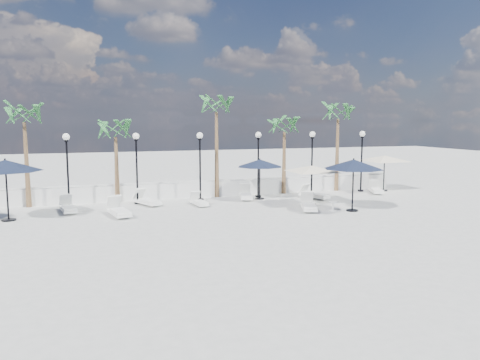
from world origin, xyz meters
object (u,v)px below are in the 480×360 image
object	(u,v)px
lounger_0	(68,207)
parasol_cream_sq_b	(385,156)
parasol_navy_left	(5,166)
parasol_navy_right	(354,165)
lounger_1	(119,211)
parasol_navy_mid	(260,163)
lounger_5	(309,205)
lounger_7	(376,190)
lounger_6	(314,195)
lounger_2	(199,202)
parasol_cream_sq_a	(312,166)
lounger_3	(147,200)
lounger_4	(246,195)

from	to	relation	value
lounger_0	parasol_cream_sq_b	distance (m)	19.15
parasol_navy_left	parasol_navy_right	bearing A→B (deg)	-10.56
lounger_1	parasol_cream_sq_b	xyz separation A→B (m)	(16.73, 2.82, 1.99)
parasol_navy_mid	parasol_cream_sq_b	distance (m)	8.69
lounger_5	parasol_cream_sq_b	xyz separation A→B (m)	(7.56, 4.38, 2.00)
lounger_5	lounger_7	xyz separation A→B (m)	(6.48, 3.66, -0.03)
parasol_navy_left	lounger_6	bearing A→B (deg)	3.44
lounger_2	parasol_navy_right	xyz separation A→B (m)	(6.90, -3.91, 2.12)
lounger_0	lounger_1	xyz separation A→B (m)	(2.29, -1.76, 0.03)
lounger_0	lounger_6	world-z (taller)	same
parasol_navy_left	parasol_cream_sq_a	world-z (taller)	parasol_navy_left
parasol_navy_right	parasol_cream_sq_b	xyz separation A→B (m)	(5.58, 5.24, -0.07)
lounger_3	parasol_cream_sq_b	distance (m)	15.22
lounger_2	parasol_navy_left	size ratio (longest dim) A/B	0.54
lounger_6	lounger_1	bearing A→B (deg)	164.00
lounger_4	parasol_cream_sq_b	bearing A→B (deg)	15.58
lounger_1	parasol_cream_sq_a	bearing A→B (deg)	-11.89
parasol_cream_sq_a	parasol_cream_sq_b	size ratio (longest dim) A/B	0.94
lounger_2	lounger_5	xyz separation A→B (m)	(4.92, -3.05, 0.05)
lounger_1	parasol_navy_mid	world-z (taller)	parasol_navy_mid
parasol_navy_right	lounger_6	bearing A→B (deg)	91.25
lounger_0	parasol_navy_mid	size ratio (longest dim) A/B	0.77
lounger_0	lounger_3	world-z (taller)	lounger_3
lounger_3	parasol_navy_right	distance (m)	10.90
parasol_navy_mid	parasol_cream_sq_a	xyz separation A→B (m)	(2.00, -2.57, 0.03)
lounger_1	parasol_navy_left	bearing A→B (deg)	162.39
lounger_7	parasol_cream_sq_a	bearing A→B (deg)	-137.14
lounger_3	parasol_cream_sq_a	xyz separation A→B (m)	(8.40, -2.66, 1.84)
lounger_2	parasol_cream_sq_a	world-z (taller)	parasol_cream_sq_a
lounger_0	parasol_navy_right	bearing A→B (deg)	-26.35
lounger_7	parasol_navy_mid	xyz separation A→B (m)	(-7.59, 0.31, 1.83)
lounger_2	lounger_6	distance (m)	6.82
parasol_navy_left	lounger_1	bearing A→B (deg)	-6.62
parasol_cream_sq_b	parasol_cream_sq_a	bearing A→B (deg)	-155.95
lounger_0	lounger_2	size ratio (longest dim) A/B	1.16
lounger_1	lounger_6	xyz separation A→B (m)	(11.06, 1.51, -0.03)
parasol_navy_mid	parasol_cream_sq_a	distance (m)	3.26
lounger_1	lounger_4	xyz separation A→B (m)	(7.28, 2.63, -0.02)
lounger_1	parasol_navy_right	bearing A→B (deg)	-23.21
lounger_4	parasol_navy_left	bearing A→B (deg)	-155.85
lounger_5	parasol_navy_mid	world-z (taller)	parasol_navy_mid
parasol_navy_left	parasol_navy_mid	xyz separation A→B (m)	(12.84, 1.86, -0.43)
lounger_5	lounger_4	bearing A→B (deg)	134.98
parasol_navy_mid	lounger_7	bearing A→B (deg)	-2.32
lounger_5	parasol_navy_left	world-z (taller)	parasol_navy_left
parasol_cream_sq_b	lounger_2	bearing A→B (deg)	-173.93
parasol_navy_mid	lounger_2	bearing A→B (deg)	-166.42
lounger_2	parasol_cream_sq_b	xyz separation A→B (m)	(12.48, 1.33, 2.05)
lounger_6	parasol_navy_mid	xyz separation A→B (m)	(-3.01, 0.91, 1.82)
parasol_cream_sq_a	lounger_3	bearing A→B (deg)	162.43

